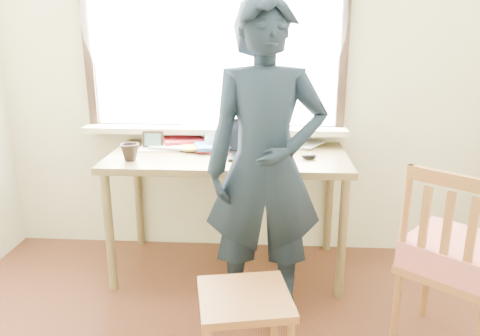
# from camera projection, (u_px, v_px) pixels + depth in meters

# --- Properties ---
(room_shell) EXTENTS (3.52, 4.02, 2.61)m
(room_shell) POSITION_uv_depth(u_px,v_px,m) (204.00, 22.00, 1.46)
(room_shell) COLOR beige
(room_shell) RESTS_ON ground
(desk) EXTENTS (1.55, 0.77, 0.83)m
(desk) POSITION_uv_depth(u_px,v_px,m) (228.00, 166.00, 3.09)
(desk) COLOR brown
(desk) RESTS_ON ground
(laptop) EXTENTS (0.33, 0.28, 0.22)m
(laptop) POSITION_uv_depth(u_px,v_px,m) (255.00, 147.00, 3.00)
(laptop) COLOR black
(laptop) RESTS_ON desk
(mug_white) EXTENTS (0.14, 0.14, 0.09)m
(mug_white) POSITION_uv_depth(u_px,v_px,m) (213.00, 142.00, 3.18)
(mug_white) COLOR white
(mug_white) RESTS_ON desk
(mug_dark) EXTENTS (0.12, 0.12, 0.10)m
(mug_dark) POSITION_uv_depth(u_px,v_px,m) (130.00, 152.00, 2.89)
(mug_dark) COLOR black
(mug_dark) RESTS_ON desk
(mouse) EXTENTS (0.09, 0.07, 0.04)m
(mouse) POSITION_uv_depth(u_px,v_px,m) (309.00, 156.00, 2.93)
(mouse) COLOR black
(mouse) RESTS_ON desk
(desk_clutter) EXTENTS (0.85, 0.49, 0.05)m
(desk_clutter) POSITION_uv_depth(u_px,v_px,m) (196.00, 145.00, 3.19)
(desk_clutter) COLOR white
(desk_clutter) RESTS_ON desk
(book_a) EXTENTS (0.28, 0.33, 0.03)m
(book_a) POSITION_uv_depth(u_px,v_px,m) (169.00, 143.00, 3.29)
(book_a) COLOR white
(book_a) RESTS_ON desk
(book_b) EXTENTS (0.29, 0.31, 0.02)m
(book_b) POSITION_uv_depth(u_px,v_px,m) (294.00, 143.00, 3.32)
(book_b) COLOR white
(book_b) RESTS_ON desk
(picture_frame) EXTENTS (0.14, 0.02, 0.11)m
(picture_frame) POSITION_uv_depth(u_px,v_px,m) (153.00, 141.00, 3.17)
(picture_frame) COLOR black
(picture_frame) RESTS_ON desk
(work_chair) EXTENTS (0.49, 0.48, 0.43)m
(work_chair) POSITION_uv_depth(u_px,v_px,m) (245.00, 307.00, 2.19)
(work_chair) COLOR #956030
(work_chair) RESTS_ON ground
(side_chair) EXTENTS (0.64, 0.64, 1.00)m
(side_chair) POSITION_uv_depth(u_px,v_px,m) (456.00, 257.00, 2.32)
(side_chair) COLOR #956030
(side_chair) RESTS_ON ground
(person) EXTENTS (0.69, 0.48, 1.79)m
(person) POSITION_uv_depth(u_px,v_px,m) (265.00, 168.00, 2.53)
(person) COLOR black
(person) RESTS_ON ground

